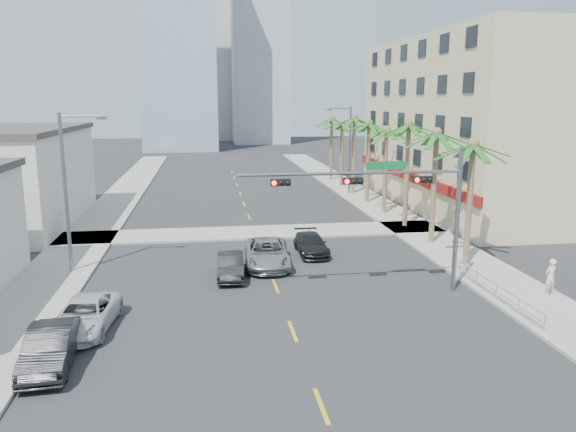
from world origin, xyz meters
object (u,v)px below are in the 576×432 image
object	(u,v)px
car_lane_right	(311,244)
pedestrian	(551,277)
car_parked_far	(85,315)
car_parked_mid	(50,348)
car_lane_left	(231,266)
traffic_signal_mast	(397,196)
car_lane_center	(267,253)

from	to	relation	value
car_lane_right	pedestrian	bearing A→B (deg)	-43.54
car_lane_right	car_parked_far	bearing A→B (deg)	-138.42
car_parked_mid	pedestrian	world-z (taller)	pedestrian
car_parked_far	car_lane_left	xyz separation A→B (m)	(6.48, 6.41, -0.00)
traffic_signal_mast	car_lane_right	xyz separation A→B (m)	(-2.75, 7.99, -4.42)
car_parked_mid	pedestrian	bearing A→B (deg)	6.56
car_parked_mid	car_parked_far	size ratio (longest dim) A/B	0.93
car_lane_left	pedestrian	bearing A→B (deg)	-17.22
traffic_signal_mast	car_parked_far	size ratio (longest dim) A/B	2.29
car_lane_left	car_lane_center	world-z (taller)	car_lane_center
car_lane_center	pedestrian	size ratio (longest dim) A/B	3.03
car_parked_far	pedestrian	world-z (taller)	pedestrian
car_lane_right	pedestrian	world-z (taller)	pedestrian
car_parked_mid	car_lane_right	size ratio (longest dim) A/B	1.02
traffic_signal_mast	car_parked_far	distance (m)	15.39
traffic_signal_mast	car_lane_center	xyz separation A→B (m)	(-5.82, 5.79, -4.29)
car_parked_far	car_lane_left	distance (m)	9.11
car_parked_mid	car_lane_right	xyz separation A→B (m)	(12.35, 13.83, -0.10)
traffic_signal_mast	pedestrian	bearing A→B (deg)	-12.55
car_lane_center	pedestrian	world-z (taller)	pedestrian
car_parked_mid	car_lane_right	bearing A→B (deg)	44.32
car_parked_mid	car_lane_center	xyz separation A→B (m)	(9.28, 11.63, 0.03)
car_lane_right	car_lane_left	bearing A→B (deg)	-142.39
car_lane_left	car_lane_right	bearing A→B (deg)	40.20
car_parked_far	car_lane_right	xyz separation A→B (m)	(11.78, 10.53, -0.03)
car_lane_right	car_lane_center	bearing A→B (deg)	-144.67
car_parked_far	car_lane_center	distance (m)	12.06
car_parked_mid	car_parked_far	world-z (taller)	car_parked_mid
car_lane_left	car_lane_center	bearing A→B (deg)	43.13
pedestrian	car_parked_mid	bearing A→B (deg)	-7.10
car_parked_mid	pedestrian	size ratio (longest dim) A/B	2.44
car_parked_mid	car_parked_far	bearing A→B (deg)	76.29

